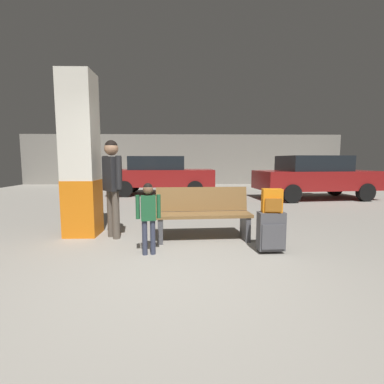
{
  "coord_description": "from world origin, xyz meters",
  "views": [
    {
      "loc": [
        0.11,
        -3.12,
        1.35
      ],
      "look_at": [
        0.23,
        1.3,
        0.85
      ],
      "focal_mm": 26.21,
      "sensor_mm": 36.0,
      "label": 1
    }
  ],
  "objects": [
    {
      "name": "parked_car_side",
      "position": [
        4.68,
        6.56,
        0.81
      ],
      "size": [
        4.27,
        2.15,
        1.51
      ],
      "color": "maroon",
      "rests_on": "ground_plane"
    },
    {
      "name": "structural_pillar",
      "position": [
        -1.74,
        1.93,
        1.42
      ],
      "size": [
        0.57,
        0.57,
        2.87
      ],
      "color": "orange",
      "rests_on": "ground_plane"
    },
    {
      "name": "suitcase",
      "position": [
        1.37,
        0.84,
        0.32
      ],
      "size": [
        0.39,
        0.25,
        0.6
      ],
      "color": "#4C4C51",
      "rests_on": "ground_plane"
    },
    {
      "name": "backpack_bright",
      "position": [
        1.37,
        0.84,
        0.77
      ],
      "size": [
        0.29,
        0.21,
        0.34
      ],
      "color": "orange",
      "rests_on": "suitcase"
    },
    {
      "name": "adult",
      "position": [
        -1.14,
        1.72,
        1.04
      ],
      "size": [
        0.41,
        0.46,
        1.69
      ],
      "color": "brown",
      "rests_on": "ground_plane"
    },
    {
      "name": "child",
      "position": [
        -0.41,
        0.81,
        0.64
      ],
      "size": [
        0.35,
        0.2,
        1.04
      ],
      "color": "#33384C",
      "rests_on": "ground_plane"
    },
    {
      "name": "parked_car_far",
      "position": [
        -0.85,
        8.03,
        0.81
      ],
      "size": [
        4.11,
        1.82,
        1.51
      ],
      "color": "maroon",
      "rests_on": "ground_plane"
    },
    {
      "name": "bench",
      "position": [
        0.42,
        1.57,
        0.44
      ],
      "size": [
        1.63,
        0.62,
        0.89
      ],
      "color": "brown",
      "rests_on": "ground_plane"
    },
    {
      "name": "ground_plane",
      "position": [
        0.0,
        4.0,
        -0.05
      ],
      "size": [
        18.0,
        18.0,
        0.1
      ],
      "primitive_type": "cube",
      "color": "gray"
    },
    {
      "name": "garage_back_wall",
      "position": [
        0.0,
        12.86,
        1.4
      ],
      "size": [
        18.0,
        0.12,
        2.8
      ],
      "primitive_type": "cube",
      "color": "gray",
      "rests_on": "ground_plane"
    }
  ]
}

